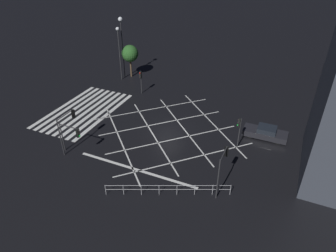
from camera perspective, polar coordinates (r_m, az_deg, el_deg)
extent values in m
plane|color=black|center=(33.42, 0.00, -0.91)|extent=(200.00, 200.00, 0.00)
cube|color=silver|center=(37.09, -11.81, 1.97)|extent=(12.15, 0.50, 0.01)
cube|color=silver|center=(37.57, -12.94, 2.24)|extent=(12.15, 0.50, 0.01)
cube|color=silver|center=(38.07, -14.04, 2.51)|extent=(12.15, 0.50, 0.01)
cube|color=silver|center=(38.59, -15.11, 2.77)|extent=(12.15, 0.50, 0.01)
cube|color=silver|center=(39.12, -16.16, 3.01)|extent=(12.15, 0.50, 0.01)
cube|color=silver|center=(39.66, -17.18, 3.26)|extent=(12.15, 0.50, 0.01)
cube|color=silver|center=(40.22, -18.17, 3.49)|extent=(12.15, 0.50, 0.01)
cube|color=silver|center=(40.79, -19.13, 3.72)|extent=(12.15, 0.50, 0.01)
cube|color=silver|center=(32.21, -9.02, -2.76)|extent=(10.60, 10.60, 0.01)
cube|color=silver|center=(37.79, -2.93, 3.27)|extent=(10.60, 10.60, 0.01)
cube|color=silver|center=(32.92, -2.93, -1.51)|extent=(10.60, 10.60, 0.01)
cube|color=silver|center=(34.84, -1.06, 0.60)|extent=(10.60, 10.60, 0.01)
cube|color=silver|center=(34.00, 2.84, -0.31)|extent=(10.60, 10.60, 0.01)
cube|color=silver|center=(32.02, 1.15, -2.54)|extent=(10.60, 10.60, 0.01)
cube|color=silver|center=(35.41, 8.19, 0.81)|extent=(10.60, 10.60, 0.01)
cube|color=silver|center=(29.38, 3.79, -6.27)|extent=(10.60, 10.60, 0.01)
cube|color=silver|center=(28.25, -6.07, -8.24)|extent=(0.30, 12.15, 0.01)
cube|color=beige|center=(34.91, 28.19, 0.29)|extent=(0.06, 1.40, 1.80)
cylinder|color=#2D2D30|center=(24.40, 9.50, -10.05)|extent=(0.11, 0.11, 4.02)
cylinder|color=#2D2D30|center=(24.01, 10.57, -5.22)|extent=(2.05, 0.09, 0.09)
cube|color=black|center=(25.08, 11.08, -4.72)|extent=(0.16, 0.28, 0.90)
sphere|color=black|center=(25.00, 11.21, -4.03)|extent=(0.18, 0.18, 0.18)
sphere|color=orange|center=(25.17, 11.14, -4.58)|extent=(0.18, 0.18, 0.18)
sphere|color=black|center=(25.35, 11.07, -5.13)|extent=(0.18, 0.18, 0.18)
cube|color=black|center=(25.01, 11.03, -4.84)|extent=(0.02, 0.36, 0.98)
cylinder|color=#2D2D30|center=(30.75, 13.40, -1.36)|extent=(0.11, 0.11, 3.39)
cube|color=black|center=(30.14, 13.43, 0.60)|extent=(0.28, 0.16, 0.90)
sphere|color=black|center=(30.01, 13.30, 1.13)|extent=(0.18, 0.18, 0.18)
sphere|color=black|center=(30.16, 13.23, 0.64)|extent=(0.18, 0.18, 0.18)
sphere|color=green|center=(30.31, 13.16, 0.16)|extent=(0.18, 0.18, 0.18)
cube|color=black|center=(30.13, 13.60, 0.56)|extent=(0.36, 0.02, 0.98)
cylinder|color=#2D2D30|center=(41.25, -5.12, 8.29)|extent=(0.11, 0.11, 3.26)
cube|color=black|center=(40.70, -5.29, 9.67)|extent=(0.16, 0.28, 0.90)
sphere|color=red|center=(40.50, -5.39, 10.00)|extent=(0.18, 0.18, 0.18)
sphere|color=black|center=(40.61, -5.37, 9.61)|extent=(0.18, 0.18, 0.18)
sphere|color=black|center=(40.72, -5.35, 9.22)|extent=(0.18, 0.18, 0.18)
cube|color=black|center=(40.77, -5.23, 9.71)|extent=(0.02, 0.36, 0.98)
cylinder|color=#2D2D30|center=(30.43, -19.78, -2.09)|extent=(0.11, 0.11, 4.12)
cylinder|color=#2D2D30|center=(30.14, -19.05, 2.01)|extent=(2.25, 0.09, 0.09)
cube|color=black|center=(31.05, -17.57, 2.26)|extent=(0.16, 0.28, 0.90)
sphere|color=black|center=(30.98, -17.53, 2.83)|extent=(0.18, 0.18, 0.18)
sphere|color=black|center=(31.12, -17.45, 2.35)|extent=(0.18, 0.18, 0.18)
sphere|color=green|center=(31.27, -17.36, 1.88)|extent=(0.18, 0.18, 0.18)
cube|color=black|center=(30.99, -17.68, 2.18)|extent=(0.02, 0.36, 0.98)
cylinder|color=#2D2D30|center=(31.32, -19.48, -1.96)|extent=(0.11, 0.11, 3.24)
cylinder|color=#2D2D30|center=(29.90, -18.46, -0.11)|extent=(0.09, 2.13, 0.09)
cube|color=black|center=(29.49, -16.75, -1.30)|extent=(0.28, 0.16, 0.90)
sphere|color=black|center=(29.27, -16.67, -0.86)|extent=(0.18, 0.18, 0.18)
sphere|color=black|center=(29.42, -16.58, -1.35)|extent=(0.18, 0.18, 0.18)
sphere|color=green|center=(29.58, -16.49, -1.83)|extent=(0.18, 0.18, 0.18)
cube|color=black|center=(29.54, -16.88, -1.26)|extent=(0.36, 0.02, 0.98)
cylinder|color=#2D2D30|center=(45.91, -8.60, 14.06)|extent=(0.14, 0.14, 8.48)
sphere|color=white|center=(44.76, -9.08, 19.45)|extent=(0.64, 0.64, 0.64)
cylinder|color=#2D2D30|center=(45.42, -9.16, 13.09)|extent=(0.14, 0.14, 7.39)
sphere|color=white|center=(44.34, -9.60, 17.79)|extent=(0.51, 0.51, 0.51)
cylinder|color=brown|center=(47.03, -7.07, 10.89)|extent=(0.26, 0.26, 2.73)
sphere|color=#285B23|center=(46.26, -7.26, 13.55)|extent=(2.49, 2.49, 2.49)
cube|color=black|center=(33.68, 17.99, -1.37)|extent=(1.81, 4.57, 0.63)
cube|color=black|center=(33.38, 18.34, -0.60)|extent=(1.59, 1.92, 0.50)
sphere|color=white|center=(33.40, 14.09, -1.09)|extent=(0.16, 0.16, 0.16)
sphere|color=white|center=(34.35, 14.48, -0.15)|extent=(0.16, 0.16, 0.16)
cylinder|color=black|center=(33.21, 15.35, -1.79)|extent=(0.20, 0.63, 0.63)
cylinder|color=black|center=(34.54, 15.84, -0.46)|extent=(0.20, 0.63, 0.63)
cylinder|color=black|center=(33.09, 20.13, -2.86)|extent=(0.20, 0.63, 0.63)
cylinder|color=black|center=(34.42, 20.44, -1.48)|extent=(0.20, 0.63, 0.63)
cylinder|color=#B7B7BC|center=(25.90, -11.80, -11.84)|extent=(0.05, 0.05, 1.05)
cylinder|color=#B7B7BC|center=(25.64, -8.49, -11.96)|extent=(0.05, 0.05, 1.05)
cylinder|color=#B7B7BC|center=(25.47, -5.12, -12.04)|extent=(0.05, 0.05, 1.05)
cylinder|color=#B7B7BC|center=(25.39, -1.71, -12.08)|extent=(0.05, 0.05, 1.05)
cylinder|color=#B7B7BC|center=(25.39, 1.71, -12.08)|extent=(0.05, 0.05, 1.05)
cylinder|color=#B7B7BC|center=(25.47, 5.12, -12.04)|extent=(0.05, 0.05, 1.05)
cylinder|color=#B7B7BC|center=(25.64, 8.49, -11.96)|extent=(0.05, 0.05, 1.05)
cylinder|color=#B7B7BC|center=(25.90, 11.80, -11.84)|extent=(0.05, 0.05, 1.05)
cylinder|color=#B7B7BC|center=(25.04, 0.00, -11.29)|extent=(4.26, 9.48, 0.04)
cylinder|color=#B7B7BC|center=(25.34, 0.00, -12.00)|extent=(4.26, 9.48, 0.04)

